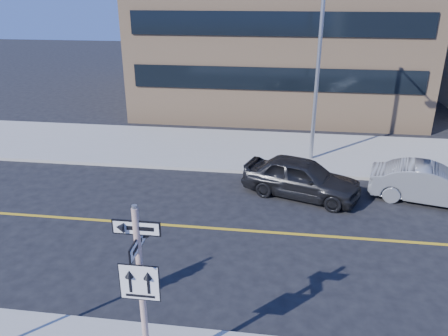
# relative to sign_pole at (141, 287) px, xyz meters

# --- Properties ---
(ground) EXTENTS (120.00, 120.00, 0.00)m
(ground) POSITION_rel_sign_pole_xyz_m (0.00, 2.51, -2.44)
(ground) COLOR black
(ground) RESTS_ON ground
(sign_pole) EXTENTS (0.92, 0.92, 4.06)m
(sign_pole) POSITION_rel_sign_pole_xyz_m (0.00, 0.00, 0.00)
(sign_pole) COLOR white
(sign_pole) RESTS_ON near_sidewalk
(parked_car_a) EXTENTS (3.31, 5.04, 1.59)m
(parked_car_a) POSITION_rel_sign_pole_xyz_m (3.41, 9.59, -1.64)
(parked_car_a) COLOR black
(parked_car_a) RESTS_ON ground
(parked_car_b) EXTENTS (2.59, 4.74, 1.48)m
(parked_car_b) POSITION_rel_sign_pole_xyz_m (8.38, 9.76, -1.70)
(parked_car_b) COLOR gray
(parked_car_b) RESTS_ON ground
(streetlight_a) EXTENTS (0.55, 2.25, 8.00)m
(streetlight_a) POSITION_rel_sign_pole_xyz_m (4.00, 13.27, 2.32)
(streetlight_a) COLOR gray
(streetlight_a) RESTS_ON far_sidewalk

